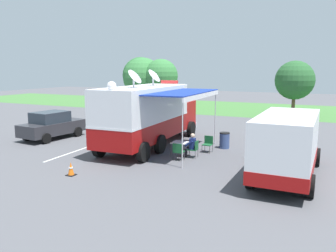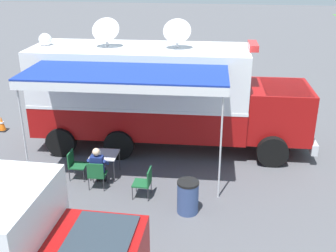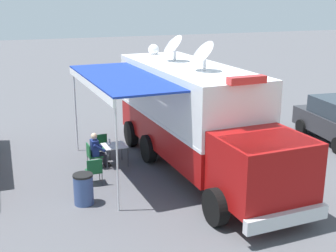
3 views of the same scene
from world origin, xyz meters
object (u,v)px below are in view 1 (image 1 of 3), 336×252
at_px(seated_responder, 191,145).
at_px(trash_bin, 224,140).
at_px(folding_table, 180,143).
at_px(car_behind_truck, 52,125).
at_px(traffic_cone, 71,169).
at_px(command_truck, 150,113).
at_px(folding_chair_beside_table, 178,150).
at_px(water_bottle, 182,141).
at_px(folding_chair_spare_by_truck, 208,143).
at_px(folding_chair_at_table, 194,148).
at_px(support_truck, 288,145).

relative_size(seated_responder, trash_bin, 1.37).
bearing_deg(folding_table, trash_bin, 59.82).
bearing_deg(car_behind_truck, trash_bin, 11.28).
xyz_separation_m(seated_responder, traffic_cone, (-3.47, -4.99, -0.37)).
xyz_separation_m(traffic_cone, car_behind_truck, (-6.37, 5.55, 0.60)).
height_order(command_truck, folding_chair_beside_table, command_truck).
xyz_separation_m(command_truck, seated_responder, (3.09, -1.37, -1.30)).
bearing_deg(water_bottle, traffic_cone, -121.52).
bearing_deg(trash_bin, command_truck, -161.62).
bearing_deg(command_truck, folding_table, -28.81).
distance_m(water_bottle, seated_responder, 0.51).
bearing_deg(command_truck, folding_chair_spare_by_truck, 1.67).
relative_size(command_truck, folding_table, 11.50).
relative_size(command_truck, folding_chair_spare_by_truck, 11.02).
distance_m(water_bottle, trash_bin, 3.17).
bearing_deg(water_bottle, folding_chair_at_table, 8.56).
distance_m(folding_chair_at_table, traffic_cone, 6.20).
distance_m(folding_table, support_truck, 5.65).
relative_size(water_bottle, support_truck, 0.03).
xyz_separation_m(folding_chair_at_table, folding_chair_spare_by_truck, (0.22, 1.46, 0.00)).
bearing_deg(support_truck, seated_responder, 163.95).
relative_size(folding_table, folding_chair_at_table, 0.96).
height_order(folding_table, car_behind_truck, car_behind_truck).
height_order(water_bottle, car_behind_truck, car_behind_truck).
bearing_deg(trash_bin, folding_chair_beside_table, -110.05).
bearing_deg(folding_chair_spare_by_truck, car_behind_truck, -174.93).
relative_size(folding_table, seated_responder, 0.67).
relative_size(command_truck, folding_chair_at_table, 11.02).
distance_m(folding_table, folding_chair_spare_by_truck, 1.79).
bearing_deg(folding_chair_beside_table, support_truck, -6.00).
bearing_deg(command_truck, traffic_cone, -93.40).
bearing_deg(support_truck, folding_table, 165.62).
bearing_deg(traffic_cone, folding_chair_at_table, 53.80).
xyz_separation_m(folding_chair_beside_table, folding_chair_spare_by_truck, (0.74, 2.32, 0.00)).
distance_m(water_bottle, folding_chair_spare_by_truck, 1.82).
relative_size(folding_chair_at_table, support_truck, 0.13).
height_order(command_truck, car_behind_truck, command_truck).
xyz_separation_m(trash_bin, traffic_cone, (-4.44, -7.71, -0.18)).
relative_size(command_truck, trash_bin, 10.53).
xyz_separation_m(command_truck, folding_chair_spare_by_truck, (3.50, 0.10, -1.43)).
xyz_separation_m(water_bottle, folding_chair_spare_by_truck, (0.87, 1.56, -0.32)).
relative_size(folding_chair_beside_table, seated_responder, 0.70).
relative_size(seated_responder, support_truck, 0.18).
relative_size(folding_chair_spare_by_truck, seated_responder, 0.70).
bearing_deg(command_truck, support_truck, -19.21).
height_order(command_truck, water_bottle, command_truck).
bearing_deg(seated_responder, folding_chair_at_table, 2.44).
height_order(seated_responder, traffic_cone, seated_responder).
xyz_separation_m(folding_chair_at_table, trash_bin, (0.78, 2.71, -0.06)).
distance_m(folding_table, traffic_cone, 5.77).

